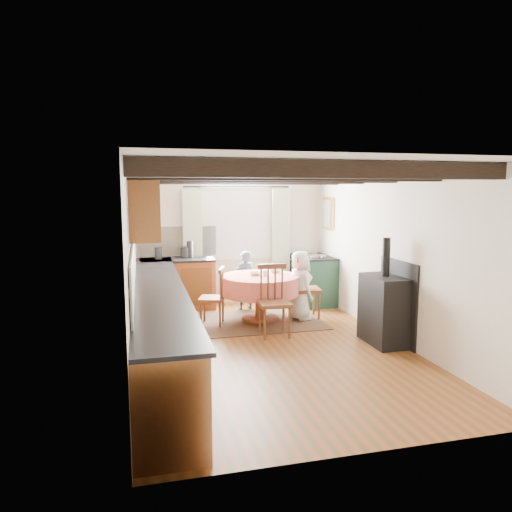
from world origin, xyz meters
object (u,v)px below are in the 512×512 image
object	(u,v)px
chair_right	(307,287)
aga_range	(313,279)
child_right	(300,285)
chair_left	(212,296)
cup	(265,273)
dining_table	(260,298)
chair_near	(274,301)
cast_iron_stove	(385,291)
child_far	(245,280)

from	to	relation	value
chair_right	aga_range	distance (m)	1.08
child_right	aga_range	bearing A→B (deg)	-40.64
chair_left	cup	distance (m)	0.93
dining_table	chair_left	xyz separation A→B (m)	(-0.80, -0.03, 0.09)
dining_table	cup	xyz separation A→B (m)	(0.07, -0.07, 0.42)
chair_left	cup	world-z (taller)	chair_left
chair_near	chair_left	world-z (taller)	chair_near
cast_iron_stove	child_right	xyz separation A→B (m)	(-0.72, 1.46, -0.17)
chair_near	chair_left	xyz separation A→B (m)	(-0.81, 0.79, -0.06)
aga_range	cast_iron_stove	world-z (taller)	cast_iron_stove
chair_left	cast_iron_stove	bearing A→B (deg)	73.70
child_far	child_right	size ratio (longest dim) A/B	0.93
chair_left	aga_range	xyz separation A→B (m)	(2.08, 1.01, -0.00)
cast_iron_stove	chair_near	bearing A→B (deg)	153.28
chair_left	chair_right	bearing A→B (deg)	109.45
dining_table	child_far	size ratio (longest dim) A/B	1.18
cast_iron_stove	chair_left	bearing A→B (deg)	145.77
dining_table	child_right	world-z (taller)	child_right
cast_iron_stove	child_right	size ratio (longest dim) A/B	1.30
chair_near	child_far	xyz separation A→B (m)	(-0.08, 1.63, 0.01)
aga_range	cast_iron_stove	size ratio (longest dim) A/B	0.67
aga_range	child_far	size ratio (longest dim) A/B	0.94
aga_range	child_far	distance (m)	1.37
aga_range	cup	xyz separation A→B (m)	(-1.21, -1.04, 0.34)
aga_range	cup	size ratio (longest dim) A/B	10.81
dining_table	chair_left	bearing A→B (deg)	-177.90
dining_table	chair_near	xyz separation A→B (m)	(0.01, -0.82, 0.15)
cast_iron_stove	cup	world-z (taller)	cast_iron_stove
chair_left	cast_iron_stove	size ratio (longest dim) A/B	0.62
cup	chair_near	bearing A→B (deg)	-94.82
dining_table	chair_right	xyz separation A→B (m)	(0.81, 0.01, 0.15)
chair_left	child_right	size ratio (longest dim) A/B	0.81
aga_range	child_right	size ratio (longest dim) A/B	0.87
aga_range	child_right	xyz separation A→B (m)	(-0.61, -1.04, 0.11)
chair_near	chair_left	size ratio (longest dim) A/B	1.13
chair_right	cast_iron_stove	size ratio (longest dim) A/B	0.71
dining_table	child_right	size ratio (longest dim) A/B	1.09
aga_range	child_right	distance (m)	1.21
child_far	aga_range	bearing A→B (deg)	169.24
dining_table	chair_right	world-z (taller)	chair_right
chair_near	cup	size ratio (longest dim) A/B	11.32
cast_iron_stove	child_right	world-z (taller)	cast_iron_stove
cast_iron_stove	child_right	bearing A→B (deg)	116.37
aga_range	child_far	world-z (taller)	child_far
chair_right	child_right	size ratio (longest dim) A/B	0.91
cast_iron_stove	child_far	bearing A→B (deg)	122.19
chair_near	chair_left	bearing A→B (deg)	138.05
chair_left	cup	size ratio (longest dim) A/B	10.00
chair_left	cup	xyz separation A→B (m)	(0.87, -0.04, 0.34)
dining_table	chair_right	size ratio (longest dim) A/B	1.20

